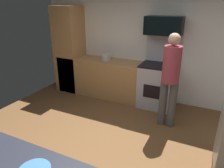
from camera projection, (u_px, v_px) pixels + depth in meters
ground_plane at (98, 153)px, 3.21m from camera, size 5.20×4.80×0.02m
wall_back at (147, 43)px, 4.70m from camera, size 5.20×0.12×2.60m
lower_cabinet_run at (105, 78)px, 5.07m from camera, size 2.40×0.60×0.90m
cabinet_column at (70, 50)px, 5.25m from camera, size 0.60×0.60×2.10m
oven_range at (158, 84)px, 4.51m from camera, size 0.76×0.65×1.55m
microwave at (164, 26)px, 4.14m from camera, size 0.74×0.38×0.36m
person_cook at (170, 77)px, 3.60m from camera, size 0.31×0.30×1.71m
stock_pot at (106, 57)px, 4.87m from camera, size 0.22×0.22×0.14m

